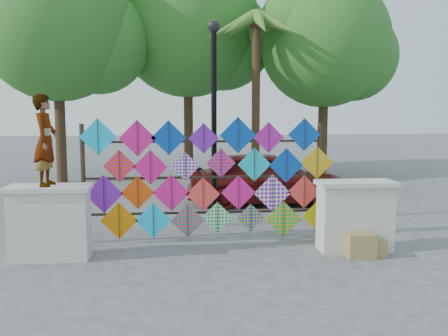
{
  "coord_description": "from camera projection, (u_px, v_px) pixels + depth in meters",
  "views": [
    {
      "loc": [
        -0.56,
        -8.83,
        2.58
      ],
      "look_at": [
        0.38,
        0.6,
        1.45
      ],
      "focal_mm": 40.0,
      "sensor_mm": 36.0,
      "label": 1
    }
  ],
  "objects": [
    {
      "name": "tree_east",
      "position": [
        327.0,
        43.0,
        18.41
      ],
      "size": [
        5.4,
        4.8,
        7.42
      ],
      "color": "#47331E",
      "rests_on": "ground"
    },
    {
      "name": "tree_mid",
      "position": [
        190.0,
        26.0,
        19.31
      ],
      "size": [
        6.3,
        5.6,
        8.61
      ],
      "color": "#47331E",
      "rests_on": "ground"
    },
    {
      "name": "sedan",
      "position": [
        266.0,
        178.0,
        13.49
      ],
      "size": [
        4.33,
        1.91,
        1.45
      ],
      "primitive_type": "imported",
      "rotation": [
        0.0,
        0.0,
        1.52
      ],
      "color": "#52100E",
      "rests_on": "ground"
    },
    {
      "name": "ground",
      "position": [
        207.0,
        251.0,
        9.08
      ],
      "size": [
        80.0,
        80.0,
        0.0
      ],
      "primitive_type": "plane",
      "color": "gray",
      "rests_on": "ground"
    },
    {
      "name": "palm_tree",
      "position": [
        256.0,
        37.0,
        16.62
      ],
      "size": [
        3.62,
        3.62,
        5.83
      ],
      "color": "#47331E",
      "rests_on": "ground"
    },
    {
      "name": "cardboard_box_far",
      "position": [
        374.0,
        248.0,
        8.76
      ],
      "size": [
        0.36,
        0.33,
        0.31
      ],
      "primitive_type": "cube",
      "color": "#977C49",
      "rests_on": "ground"
    },
    {
      "name": "kite_rack",
      "position": [
        208.0,
        180.0,
        9.67
      ],
      "size": [
        4.98,
        0.24,
        2.43
      ],
      "color": "black",
      "rests_on": "ground"
    },
    {
      "name": "vendor_woman",
      "position": [
        45.0,
        140.0,
        8.37
      ],
      "size": [
        0.4,
        0.58,
        1.55
      ],
      "primitive_type": "imported",
      "rotation": [
        0.0,
        0.0,
        1.52
      ],
      "color": "#99999E",
      "rests_on": "parapet_left"
    },
    {
      "name": "lamppost",
      "position": [
        214.0,
        103.0,
        10.77
      ],
      "size": [
        0.28,
        0.28,
        4.46
      ],
      "color": "black",
      "rests_on": "ground"
    },
    {
      "name": "cardboard_box_near",
      "position": [
        359.0,
        245.0,
        8.71
      ],
      "size": [
        0.49,
        0.43,
        0.43
      ],
      "primitive_type": "cube",
      "color": "#977C49",
      "rests_on": "ground"
    },
    {
      "name": "parapet_right",
      "position": [
        355.0,
        215.0,
        9.07
      ],
      "size": [
        1.4,
        0.65,
        1.28
      ],
      "color": "silver",
      "rests_on": "ground"
    },
    {
      "name": "tree_west",
      "position": [
        60.0,
        26.0,
        16.93
      ],
      "size": [
        5.85,
        5.2,
        8.01
      ],
      "color": "#47331E",
      "rests_on": "ground"
    },
    {
      "name": "parapet_left",
      "position": [
        50.0,
        222.0,
        8.54
      ],
      "size": [
        1.4,
        0.65,
        1.28
      ],
      "color": "silver",
      "rests_on": "ground"
    }
  ]
}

